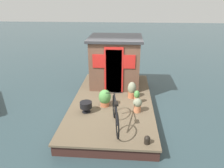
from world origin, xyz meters
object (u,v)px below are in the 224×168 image
potted_plant_lavender (105,98)px  charcoal_grill (86,105)px  potted_plant_succulent (137,97)px  potted_plant_rosemary (132,90)px  houseboat_cabin (115,61)px  bicycle (116,114)px  mooring_bollard (147,140)px  potted_plant_geranium (137,105)px

potted_plant_lavender → charcoal_grill: bearing=130.0°
potted_plant_succulent → potted_plant_rosemary: size_ratio=0.78×
houseboat_cabin → potted_plant_lavender: size_ratio=3.60×
potted_plant_lavender → potted_plant_succulent: bearing=-75.0°
bicycle → mooring_bollard: bicycle is taller
potted_plant_rosemary → potted_plant_geranium: bearing=-170.9°
bicycle → potted_plant_rosemary: (1.97, -0.48, -0.09)m
bicycle → houseboat_cabin: bearing=3.7°
charcoal_grill → potted_plant_lavender: bearing=-50.0°
potted_plant_rosemary → charcoal_grill: 1.92m
potted_plant_succulent → mooring_bollard: (-2.26, -0.20, -0.13)m
potted_plant_lavender → mooring_bollard: size_ratio=2.63×
potted_plant_geranium → charcoal_grill: potted_plant_geranium is taller
potted_plant_lavender → potted_plant_rosemary: size_ratio=0.97×
bicycle → mooring_bollard: size_ratio=7.87×
charcoal_grill → houseboat_cabin: bearing=-16.9°
mooring_bollard → potted_plant_rosemary: bearing=7.8°
houseboat_cabin → mooring_bollard: 4.32m
houseboat_cabin → mooring_bollard: bearing=-165.3°
potted_plant_lavender → mooring_bollard: bearing=-146.7°
potted_plant_geranium → potted_plant_rosemary: bearing=9.1°
potted_plant_succulent → potted_plant_rosemary: (0.45, 0.17, 0.06)m
bicycle → potted_plant_rosemary: 2.03m
bicycle → charcoal_grill: size_ratio=4.51×
potted_plant_succulent → charcoal_grill: size_ratio=1.22×
potted_plant_succulent → potted_plant_geranium: size_ratio=1.02×
potted_plant_lavender → mooring_bollard: (-1.97, -1.29, -0.19)m
houseboat_cabin → charcoal_grill: bearing=163.1°
potted_plant_rosemary → mooring_bollard: size_ratio=2.72×
houseboat_cabin → mooring_bollard: size_ratio=9.48×
bicycle → potted_plant_succulent: bearing=-23.1°
bicycle → potted_plant_succulent: bicycle is taller
bicycle → potted_plant_lavender: (1.23, 0.44, -0.10)m
houseboat_cabin → potted_plant_geranium: houseboat_cabin is taller
bicycle → potted_plant_succulent: size_ratio=3.71×
potted_plant_geranium → potted_plant_lavender: potted_plant_lavender is taller
houseboat_cabin → potted_plant_succulent: 2.16m
houseboat_cabin → potted_plant_lavender: 2.24m
potted_plant_geranium → potted_plant_rosemary: potted_plant_rosemary is taller
charcoal_grill → mooring_bollard: bearing=-128.9°
bicycle → potted_plant_geranium: size_ratio=3.77×
potted_plant_succulent → charcoal_grill: 1.82m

